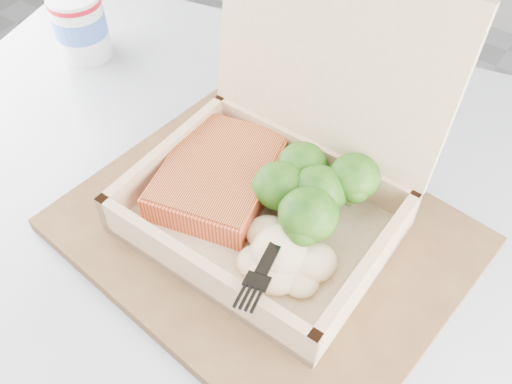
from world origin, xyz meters
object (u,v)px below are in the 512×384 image
Objects in this scene: paper_cup at (80,24)px; serving_tray at (264,234)px; cafe_table at (213,358)px; takeout_container at (283,166)px.

serving_tray is at bearing -17.19° from paper_cup.
serving_tray reaches higher than cafe_table.
cafe_table is 4.16× the size of takeout_container.
cafe_table is at bearing -27.85° from paper_cup.
paper_cup is (-0.34, 0.18, 0.24)m from cafe_table.
cafe_table is 11.68× the size of paper_cup.
serving_tray is at bearing 67.78° from cafe_table.
takeout_container is at bearing 97.82° from serving_tray.
cafe_table is 2.76× the size of serving_tray.
serving_tray is 0.39m from paper_cup.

